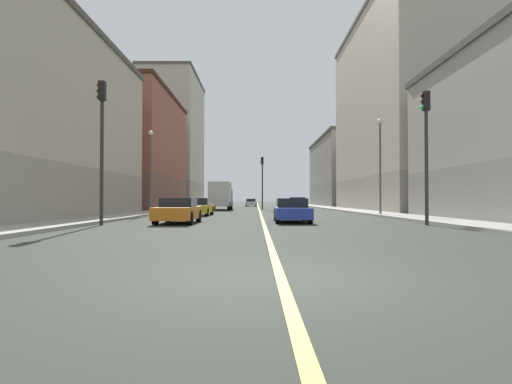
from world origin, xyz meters
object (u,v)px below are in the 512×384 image
Objects in this scene: traffic_light_left_near at (428,139)px; traffic_light_right_near at (104,133)px; traffic_light_median_far at (264,176)px; car_black at (299,204)px; building_right_midblock at (138,152)px; building_right_distant at (175,142)px; street_lamp_right_near at (153,162)px; car_yellow at (201,207)px; street_lamp_left_near at (382,156)px; car_white at (253,203)px; building_left_far at (346,172)px; building_left_mid at (402,112)px; car_orange at (180,211)px; car_blue at (294,211)px; box_truck at (223,195)px; building_right_corner at (26,121)px.

traffic_light_right_near is at bearing 180.00° from traffic_light_left_near.
car_black is at bearing -39.62° from traffic_light_median_far.
traffic_light_right_near is (7.41, -30.63, -2.72)m from building_right_midblock.
building_right_distant is 3.38× the size of traffic_light_right_near.
street_lamp_right_near is 1.46× the size of car_yellow.
traffic_light_left_near is at bearing -95.65° from street_lamp_left_near.
car_white is at bearing 99.96° from traffic_light_left_near.
building_right_midblock reaches higher than building_left_far.
building_right_distant reaches higher than street_lamp_left_near.
car_white is at bearing 102.78° from car_black.
building_left_mid reaches higher than street_lamp_left_near.
traffic_light_median_far is at bearing 74.52° from car_yellow.
car_white is at bearing 54.09° from building_right_midblock.
traffic_light_median_far is at bearing 80.53° from car_orange.
traffic_light_median_far is (15.32, -1.49, -3.00)m from building_right_midblock.
street_lamp_left_near reaches higher than car_blue.
traffic_light_right_near is at bearing -104.69° from car_yellow.
box_truck is (-3.16, -22.25, 1.01)m from car_white.
car_orange is (-11.77, 1.50, -3.40)m from traffic_light_left_near.
street_lamp_right_near is (6.43, 5.98, -2.05)m from building_right_corner.
street_lamp_left_near is (23.49, -42.22, -6.99)m from building_right_distant.
building_left_far is at bearing 57.42° from traffic_light_median_far.
building_right_corner is 3.56× the size of traffic_light_median_far.
building_left_far is at bearing 59.19° from street_lamp_right_near.
building_right_midblock is at bearing 120.35° from car_blue.
car_orange is 25.91m from box_truck.
box_truck is at bearing 127.01° from street_lamp_left_near.
car_yellow is at bearing -18.77° from street_lamp_right_near.
building_right_corner is 5.31× the size of car_black.
building_left_mid reaches higher than building_right_corner.
car_orange is at bearing 172.75° from traffic_light_left_near.
car_yellow is at bearing -115.64° from building_left_far.
building_right_distant is 5.18× the size of car_yellow.
car_black is (3.79, -3.14, -3.32)m from traffic_light_median_far.
traffic_light_left_near is at bearing -66.55° from box_truck.
building_left_far is at bearing 66.60° from traffic_light_right_near.
traffic_light_left_near is 16.88m from car_yellow.
street_lamp_right_near is (6.43, -39.90, -7.24)m from building_right_distant.
building_right_corner is 5.06× the size of car_yellow.
building_right_distant is 3.31× the size of street_lamp_left_near.
building_right_midblock is 31.64m from traffic_light_right_near.
street_lamp_right_near is (-17.06, 2.32, -0.25)m from street_lamp_left_near.
car_black is (11.70, 26.01, -3.60)m from traffic_light_right_near.
car_black is (8.75, 14.74, 0.06)m from car_yellow.
box_truck is at bearing 83.37° from traffic_light_right_near.
building_left_far is at bearing 81.85° from traffic_light_left_near.
street_lamp_left_near is at bearing 84.35° from traffic_light_left_near.
car_black is at bearing -77.22° from car_white.
box_truck reaches higher than car_yellow.
building_right_corner is 1.11× the size of building_right_midblock.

